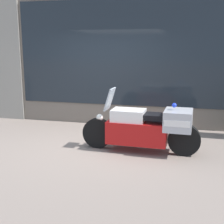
% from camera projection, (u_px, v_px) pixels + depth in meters
% --- Properties ---
extents(ground_plane, '(60.00, 60.00, 0.00)m').
position_uv_depth(ground_plane, '(87.00, 144.00, 6.70)').
color(ground_plane, gray).
extents(shop_building, '(6.71, 0.55, 3.67)m').
position_uv_depth(shop_building, '(95.00, 55.00, 8.31)').
color(shop_building, '#6B6056').
rests_on(shop_building, ground).
extents(window_display, '(5.41, 0.30, 1.85)m').
position_uv_depth(window_display, '(123.00, 107.00, 8.45)').
color(window_display, slate).
rests_on(window_display, ground).
extents(paramedic_motorcycle, '(2.37, 0.67, 1.26)m').
position_uv_depth(paramedic_motorcycle, '(146.00, 127.00, 6.12)').
color(paramedic_motorcycle, black).
rests_on(paramedic_motorcycle, ground).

